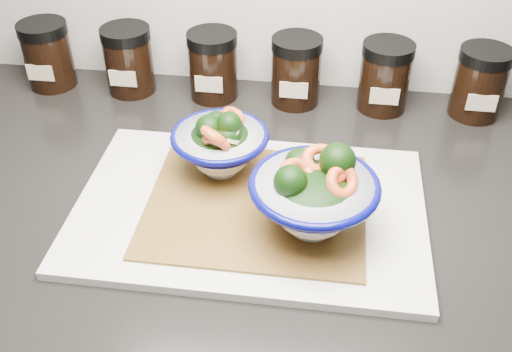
# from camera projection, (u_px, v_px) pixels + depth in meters

# --- Properties ---
(countertop) EXTENTS (3.50, 0.60, 0.04)m
(countertop) POSITION_uv_depth(u_px,v_px,m) (162.00, 192.00, 0.85)
(countertop) COLOR black
(countertop) RESTS_ON cabinet
(cutting_board) EXTENTS (0.45, 0.30, 0.01)m
(cutting_board) POSITION_uv_depth(u_px,v_px,m) (250.00, 209.00, 0.78)
(cutting_board) COLOR silver
(cutting_board) RESTS_ON countertop
(bamboo_mat) EXTENTS (0.28, 0.24, 0.00)m
(bamboo_mat) POSITION_uv_depth(u_px,v_px,m) (256.00, 204.00, 0.77)
(bamboo_mat) COLOR olive
(bamboo_mat) RESTS_ON cutting_board
(bowl_left) EXTENTS (0.13, 0.13, 0.10)m
(bowl_left) POSITION_uv_depth(u_px,v_px,m) (220.00, 144.00, 0.80)
(bowl_left) COLOR white
(bowl_left) RESTS_ON bamboo_mat
(bowl_right) EXTENTS (0.16, 0.16, 0.11)m
(bowl_right) POSITION_uv_depth(u_px,v_px,m) (314.00, 196.00, 0.71)
(bowl_right) COLOR white
(bowl_right) RESTS_ON bamboo_mat
(spice_jar_a) EXTENTS (0.08, 0.08, 0.11)m
(spice_jar_a) POSITION_uv_depth(u_px,v_px,m) (48.00, 55.00, 1.01)
(spice_jar_a) COLOR black
(spice_jar_a) RESTS_ON countertop
(spice_jar_b) EXTENTS (0.08, 0.08, 0.11)m
(spice_jar_b) POSITION_uv_depth(u_px,v_px,m) (129.00, 60.00, 1.00)
(spice_jar_b) COLOR black
(spice_jar_b) RESTS_ON countertop
(spice_jar_c) EXTENTS (0.08, 0.08, 0.11)m
(spice_jar_c) POSITION_uv_depth(u_px,v_px,m) (213.00, 65.00, 0.98)
(spice_jar_c) COLOR black
(spice_jar_c) RESTS_ON countertop
(spice_jar_d) EXTENTS (0.08, 0.08, 0.11)m
(spice_jar_d) POSITION_uv_depth(u_px,v_px,m) (296.00, 71.00, 0.97)
(spice_jar_d) COLOR black
(spice_jar_d) RESTS_ON countertop
(spice_jar_e) EXTENTS (0.08, 0.08, 0.11)m
(spice_jar_e) POSITION_uv_depth(u_px,v_px,m) (385.00, 76.00, 0.95)
(spice_jar_e) COLOR black
(spice_jar_e) RESTS_ON countertop
(spice_jar_f) EXTENTS (0.08, 0.08, 0.11)m
(spice_jar_f) POSITION_uv_depth(u_px,v_px,m) (480.00, 83.00, 0.94)
(spice_jar_f) COLOR black
(spice_jar_f) RESTS_ON countertop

